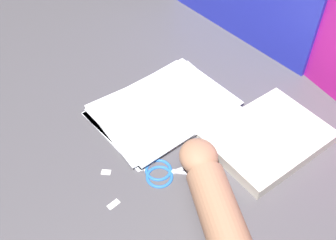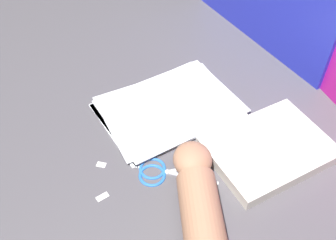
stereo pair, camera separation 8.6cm
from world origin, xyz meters
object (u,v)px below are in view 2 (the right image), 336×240
object	(u,v)px
book_closed	(269,149)
paper_stack	(169,107)
scissors	(163,171)
hand_forearm	(201,210)

from	to	relation	value
book_closed	paper_stack	bearing A→B (deg)	-153.11
paper_stack	book_closed	world-z (taller)	book_closed
scissors	hand_forearm	size ratio (longest dim) A/B	0.56
book_closed	hand_forearm	bearing A→B (deg)	-74.80
paper_stack	scissors	xyz separation A→B (m)	(0.16, -0.11, -0.00)
book_closed	hand_forearm	distance (m)	0.23
scissors	paper_stack	bearing A→B (deg)	145.76
scissors	hand_forearm	distance (m)	0.14
paper_stack	book_closed	bearing A→B (deg)	26.89
hand_forearm	scissors	bearing A→B (deg)	-179.24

